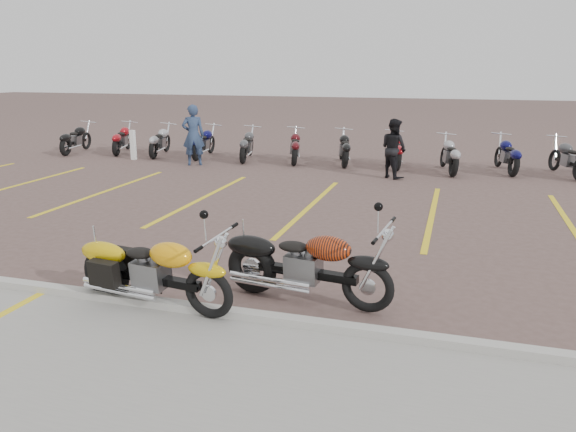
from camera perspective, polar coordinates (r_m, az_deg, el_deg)
name	(u,v)px	position (r m, az deg, el deg)	size (l,w,h in m)	color
ground	(248,263)	(9.17, -4.06, -4.75)	(100.00, 100.00, 0.00)	brown
concrete_apron	(67,427)	(5.64, -21.53, -19.33)	(60.00, 5.00, 0.01)	#9E9B93
curb	(193,308)	(7.45, -9.61, -9.24)	(60.00, 0.18, 0.12)	#ADAAA3
parking_stripes	(311,206)	(12.82, 2.31, 1.04)	(38.00, 5.50, 0.01)	yellow
yellow_cruiser	(152,273)	(7.56, -13.64, -5.69)	(2.33, 0.48, 0.96)	black
flame_cruiser	(303,267)	(7.52, 1.58, -5.25)	(2.39, 0.50, 0.98)	black
person_a	(193,135)	(18.31, -9.60, 8.11)	(0.70, 0.46, 1.93)	navy
person_b	(394,148)	(16.24, 10.69, 6.76)	(0.82, 0.64, 1.68)	black
bollard	(133,145)	(19.92, -15.47, 6.97)	(0.15, 0.15, 1.00)	white
bg_bike_row	(367,149)	(18.01, 8.05, 6.73)	(22.48, 2.09, 1.10)	black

